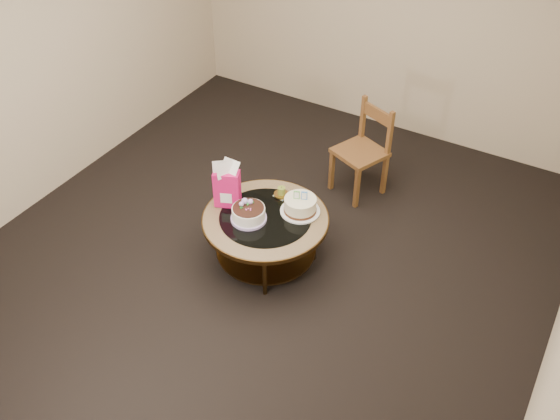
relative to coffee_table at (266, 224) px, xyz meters
The scene contains 8 objects.
ground 0.38m from the coffee_table, 164.05° to the left, with size 5.00×5.00×0.00m, color black.
room_walls 1.16m from the coffee_table, 164.05° to the left, with size 4.52×5.02×2.61m.
coffee_table is the anchor object (origin of this frame).
decorated_cake 0.19m from the coffee_table, 135.57° to the right, with size 0.29×0.29×0.17m.
cream_cake 0.32m from the coffee_table, 43.13° to the left, with size 0.32×0.32×0.20m.
gift_bag 0.45m from the coffee_table, behind, with size 0.23×0.20×0.41m.
pillar_candle 0.32m from the coffee_table, 94.76° to the left, with size 0.13×0.13×0.10m.
dining_chair 1.30m from the coffee_table, 77.85° to the left, with size 0.53×0.53×0.88m.
Camera 1 is at (2.01, -3.22, 3.66)m, focal length 40.00 mm.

